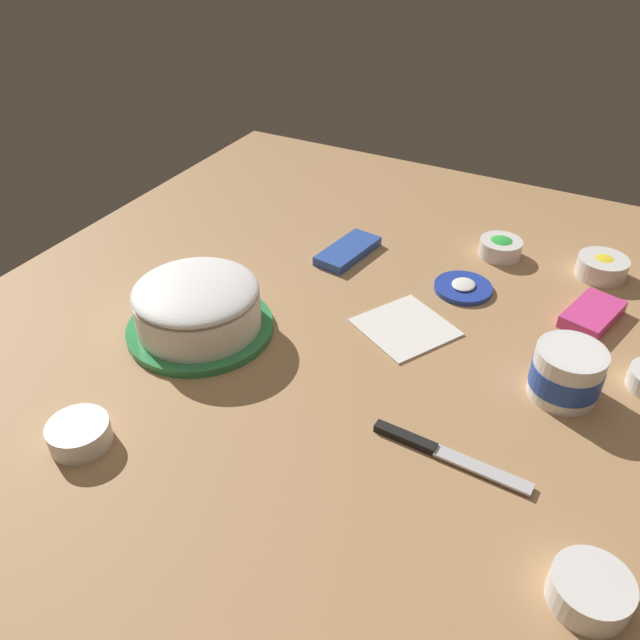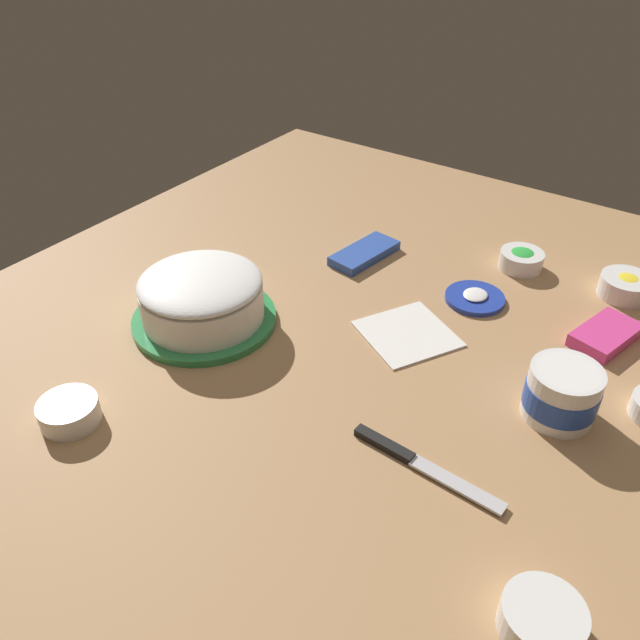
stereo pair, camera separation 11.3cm
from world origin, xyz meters
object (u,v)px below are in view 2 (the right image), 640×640
sprinkle_bowl_rainbow (69,411)px  sprinkle_bowl_green (521,259)px  frosting_tub (562,393)px  candy_box_lower (364,253)px  frosted_cake (202,300)px  spreading_knife (413,460)px  sprinkle_bowl_pink (542,619)px  sprinkle_bowl_yellow (626,285)px  frosting_tub_lid (475,298)px  paper_napkin (407,333)px  candy_box_upper (606,335)px

sprinkle_bowl_rainbow → sprinkle_bowl_green: 0.91m
frosting_tub → candy_box_lower: 0.54m
sprinkle_bowl_rainbow → candy_box_lower: bearing=171.0°
sprinkle_bowl_rainbow → frosted_cake: bearing=-178.1°
spreading_knife → sprinkle_bowl_pink: bearing=60.2°
sprinkle_bowl_yellow → sprinkle_bowl_green: 0.20m
frosting_tub_lid → paper_napkin: frosting_tub_lid is taller
sprinkle_bowl_pink → sprinkle_bowl_green: bearing=-157.4°
spreading_knife → frosted_cake: bearing=-99.4°
sprinkle_bowl_pink → candy_box_lower: size_ratio=0.59×
candy_box_lower → sprinkle_bowl_green: bearing=126.1°
frosting_tub_lid → candy_box_upper: (-0.02, 0.24, 0.01)m
frosting_tub_lid → candy_box_lower: (-0.02, -0.26, 0.00)m
spreading_knife → sprinkle_bowl_green: 0.60m
sprinkle_bowl_rainbow → candy_box_lower: sprinkle_bowl_rainbow is taller
frosted_cake → frosting_tub: size_ratio=2.38×
frosting_tub_lid → paper_napkin: 0.18m
sprinkle_bowl_pink → candy_box_lower: bearing=-134.4°
candy_box_upper → paper_napkin: bearing=-42.7°
sprinkle_bowl_rainbow → candy_box_upper: size_ratio=0.69×
sprinkle_bowl_green → sprinkle_bowl_rainbow: bearing=-25.6°
frosting_tub_lid → candy_box_lower: bearing=-93.4°
frosting_tub → frosting_tub_lid: bearing=-133.2°
sprinkle_bowl_green → candy_box_upper: bearing=55.1°
frosting_tub → candy_box_upper: size_ratio=0.84×
frosted_cake → sprinkle_bowl_yellow: (-0.53, 0.60, -0.03)m
sprinkle_bowl_yellow → candy_box_lower: 0.52m
frosting_tub_lid → frosting_tub: bearing=46.8°
sprinkle_bowl_rainbow → candy_box_upper: bearing=137.9°
frosting_tub_lid → sprinkle_bowl_yellow: bearing=128.5°
frosting_tub_lid → sprinkle_bowl_pink: size_ratio=1.21×
sprinkle_bowl_yellow → sprinkle_bowl_pink: size_ratio=1.05×
sprinkle_bowl_green → frosting_tub_lid: bearing=-9.2°
frosted_cake → sprinkle_bowl_yellow: size_ratio=2.65×
sprinkle_bowl_green → paper_napkin: 0.34m
frosting_tub → candy_box_upper: (-0.23, 0.01, -0.03)m
frosting_tub → frosted_cake: bearing=-77.6°
sprinkle_bowl_green → candy_box_upper: sprinkle_bowl_green is taller
spreading_knife → sprinkle_bowl_pink: sprinkle_bowl_pink is taller
frosting_tub_lid → spreading_knife: frosting_tub_lid is taller
candy_box_upper → paper_napkin: 0.35m
frosting_tub_lid → spreading_knife: 0.44m
frosted_cake → candy_box_upper: frosted_cake is taller
frosting_tub_lid → candy_box_lower: candy_box_lower is taller
spreading_knife → sprinkle_bowl_yellow: 0.62m
frosting_tub → sprinkle_bowl_green: (-0.38, -0.20, -0.02)m
candy_box_lower → spreading_knife: bearing=47.4°
paper_napkin → sprinkle_bowl_pink: bearing=44.4°
frosted_cake → frosting_tub_lid: (-0.35, 0.38, -0.04)m
paper_napkin → frosted_cake: bearing=-60.7°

